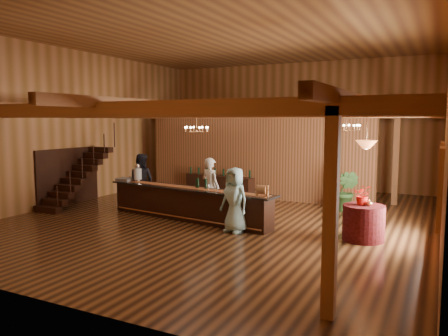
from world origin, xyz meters
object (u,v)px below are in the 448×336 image
at_px(chandelier_right, 346,127).
at_px(pendant_lamp, 366,144).
at_px(round_table, 364,223).
at_px(backbar_shelf, 219,186).
at_px(floor_plant, 347,191).
at_px(tasting_bar, 188,203).
at_px(raffle_drum, 262,190).
at_px(guest, 235,200).
at_px(beverage_dispenser, 138,173).
at_px(bartender, 211,187).
at_px(staff_second, 141,181).
at_px(chandelier_left, 197,129).

height_order(chandelier_right, pendant_lamp, same).
bearing_deg(round_table, backbar_shelf, 147.31).
height_order(pendant_lamp, floor_plant, pendant_lamp).
relative_size(tasting_bar, floor_plant, 4.34).
relative_size(raffle_drum, round_table, 0.33).
bearing_deg(floor_plant, guest, -118.02).
bearing_deg(beverage_dispenser, guest, -14.69).
bearing_deg(floor_plant, raffle_drum, -111.72).
bearing_deg(pendant_lamp, bartender, 172.27).
bearing_deg(pendant_lamp, round_table, 0.00).
distance_m(beverage_dispenser, chandelier_right, 6.80).
bearing_deg(backbar_shelf, raffle_drum, -41.85).
xyz_separation_m(raffle_drum, staff_second, (-4.80, 1.07, -0.21)).
distance_m(chandelier_left, bartender, 2.20).
xyz_separation_m(chandelier_right, floor_plant, (-0.10, 0.86, -2.10)).
relative_size(backbar_shelf, floor_plant, 2.20).
height_order(beverage_dispenser, pendant_lamp, pendant_lamp).
bearing_deg(floor_plant, pendant_lamp, -72.13).
height_order(chandelier_left, chandelier_right, same).
bearing_deg(tasting_bar, staff_second, 171.39).
bearing_deg(bartender, chandelier_right, -135.23).
bearing_deg(raffle_drum, floor_plant, 68.28).
bearing_deg(guest, beverage_dispenser, -179.25).
bearing_deg(pendant_lamp, floor_plant, 107.87).
xyz_separation_m(tasting_bar, floor_plant, (4.04, 3.33, 0.18)).
distance_m(pendant_lamp, guest, 3.64).
relative_size(bartender, staff_second, 0.98).
bearing_deg(chandelier_right, raffle_drum, -118.95).
bearing_deg(chandelier_right, bartender, -153.80).
bearing_deg(chandelier_right, staff_second, -164.25).
distance_m(raffle_drum, floor_plant, 4.05).
relative_size(pendant_lamp, bartender, 0.49).
xyz_separation_m(raffle_drum, floor_plant, (1.49, 3.73, -0.47)).
relative_size(chandelier_left, guest, 0.46).
relative_size(chandelier_left, staff_second, 0.43).
height_order(raffle_drum, pendant_lamp, pendant_lamp).
xyz_separation_m(pendant_lamp, bartender, (-4.68, 0.64, -1.48)).
xyz_separation_m(round_table, pendant_lamp, (0.00, 0.00, 1.96)).
height_order(chandelier_left, floor_plant, chandelier_left).
distance_m(chandelier_left, floor_plant, 5.34).
xyz_separation_m(round_table, chandelier_right, (-0.97, 2.46, 2.34)).
bearing_deg(backbar_shelf, chandelier_left, -71.69).
relative_size(round_table, chandelier_right, 1.29).
distance_m(tasting_bar, chandelier_right, 5.34).
height_order(staff_second, guest, staff_second).
bearing_deg(chandelier_right, guest, -125.31).
relative_size(beverage_dispenser, backbar_shelf, 0.20).
bearing_deg(round_table, bartender, 172.27).
distance_m(tasting_bar, bartender, 0.88).
distance_m(backbar_shelf, guest, 5.43).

